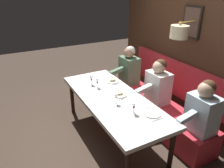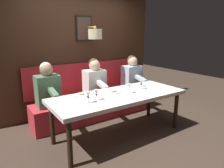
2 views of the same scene
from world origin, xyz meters
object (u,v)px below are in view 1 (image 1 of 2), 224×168
at_px(wine_glass_0, 134,105).
at_px(diner_nearest, 203,109).
at_px(diner_near, 158,83).
at_px(wine_glass_3, 91,78).
at_px(wine_glass_2, 116,96).
at_px(dining_table, 112,101).
at_px(wine_glass_1, 97,81).
at_px(diner_middle, 129,66).

bearing_deg(wine_glass_0, diner_nearest, -29.25).
bearing_deg(diner_nearest, wine_glass_0, 150.75).
height_order(diner_near, wine_glass_3, diner_near).
xyz_separation_m(diner_near, wine_glass_2, (-0.92, -0.15, 0.04)).
bearing_deg(wine_glass_2, dining_table, 78.82).
bearing_deg(wine_glass_1, wine_glass_3, 105.07).
height_order(diner_middle, wine_glass_1, diner_middle).
bearing_deg(diner_near, wine_glass_3, 146.37).
distance_m(diner_nearest, diner_near, 0.96).
relative_size(diner_near, diner_middle, 1.00).
xyz_separation_m(diner_near, wine_glass_0, (-0.83, -0.50, 0.04)).
bearing_deg(diner_middle, dining_table, -134.19).
bearing_deg(wine_glass_2, wine_glass_3, 94.15).
xyz_separation_m(wine_glass_1, wine_glass_2, (0.02, -0.64, 0.00)).
xyz_separation_m(dining_table, diner_middle, (0.88, 0.91, 0.14)).
bearing_deg(wine_glass_1, diner_near, -27.73).
height_order(wine_glass_0, wine_glass_2, same).
distance_m(dining_table, wine_glass_0, 0.56).
bearing_deg(wine_glass_3, wine_glass_0, -82.86).
relative_size(diner_near, wine_glass_0, 4.82).
relative_size(diner_near, wine_glass_1, 4.82).
bearing_deg(dining_table, wine_glass_3, 98.60).
bearing_deg(wine_glass_2, diner_middle, 49.84).
distance_m(wine_glass_0, wine_glass_3, 1.15).
bearing_deg(diner_nearest, diner_middle, 90.00).
xyz_separation_m(diner_middle, wine_glass_1, (-0.93, -0.45, 0.04)).
relative_size(diner_near, wine_glass_2, 4.82).
distance_m(diner_near, wine_glass_1, 1.05).
relative_size(dining_table, diner_near, 2.87).
bearing_deg(wine_glass_0, dining_table, 95.41).
xyz_separation_m(dining_table, diner_near, (0.88, -0.03, 0.14)).
bearing_deg(wine_glass_0, wine_glass_3, 97.14).
distance_m(diner_nearest, wine_glass_1, 1.73).
height_order(wine_glass_1, wine_glass_2, same).
height_order(diner_nearest, diner_middle, same).
relative_size(dining_table, wine_glass_2, 13.83).
xyz_separation_m(dining_table, wine_glass_0, (0.05, -0.53, 0.18)).
height_order(dining_table, diner_middle, diner_middle).
xyz_separation_m(wine_glass_2, wine_glass_3, (-0.06, 0.80, -0.00)).
xyz_separation_m(dining_table, wine_glass_3, (-0.09, 0.62, 0.18)).
relative_size(wine_glass_0, wine_glass_3, 1.00).
bearing_deg(diner_nearest, wine_glass_1, 122.70).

